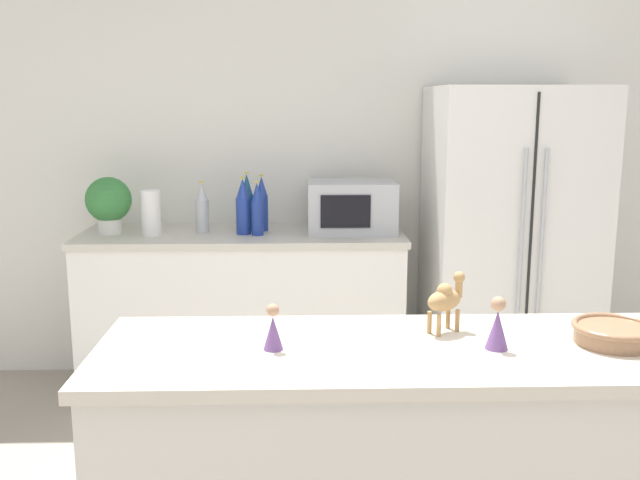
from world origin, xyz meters
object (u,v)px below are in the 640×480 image
Objects in this scene: potted_plant at (109,202)px; back_bottle_3 at (257,210)px; back_bottle_0 at (243,207)px; back_bottle_1 at (262,204)px; paper_towel_roll at (151,213)px; microwave at (351,206)px; refrigerator at (508,244)px; fruit_bowl at (614,333)px; wise_man_figurine_blue at (273,330)px; wise_man_figurine_crimson at (497,327)px; camel_figurine at (446,299)px; back_bottle_2 at (247,203)px; back_bottle_4 at (202,208)px.

potted_plant is 1.06× the size of back_bottle_3.
back_bottle_0 is 1.00× the size of back_bottle_1.
back_bottle_1 is (0.59, 0.12, 0.03)m from paper_towel_roll.
potted_plant is at bearing -178.80° from microwave.
back_bottle_0 is at bearing 178.51° from refrigerator.
back_bottle_3 is (0.81, -0.07, -0.03)m from potted_plant.
refrigerator is 5.78× the size of back_bottle_3.
wise_man_figurine_blue is (-0.93, -0.02, 0.02)m from fruit_bowl.
potted_plant is 1.38× the size of fruit_bowl.
wise_man_figurine_crimson is (0.24, -2.09, -0.01)m from microwave.
back_bottle_1 is 2.25m from wise_man_figurine_crimson.
refrigerator is 9.97× the size of camel_figurine.
wise_man_figurine_crimson is at bearing -52.62° from camel_figurine.
wise_man_figurine_blue is 0.87× the size of wise_man_figurine_crimson.
back_bottle_2 is at bearing 109.62° from camel_figurine.
back_bottle_2 is 1.12× the size of back_bottle_3.
microwave is (-0.85, 0.10, 0.20)m from refrigerator.
back_bottle_0 is 0.95× the size of back_bottle_2.
potted_plant is 2.47× the size of wise_man_figurine_blue.
back_bottle_3 is at bearing 94.54° from wise_man_figurine_blue.
paper_towel_roll is at bearing -14.07° from potted_plant.
paper_towel_roll is at bearing -177.39° from back_bottle_0.
back_bottle_3 reaches higher than wise_man_figurine_crimson.
potted_plant reaches higher than fruit_bowl.
potted_plant is at bearing 127.12° from camel_figurine.
refrigerator is 1.98m from fruit_bowl.
paper_towel_roll is 2.40m from wise_man_figurine_crimson.
refrigerator is at bearing -6.85° from microwave.
paper_towel_roll is 0.78× the size of back_bottle_0.
wise_man_figurine_crimson is (0.75, -1.99, -0.01)m from back_bottle_3.
camel_figurine is 1.18× the size of wise_man_figurine_crimson.
refrigerator is at bearing 81.72° from fruit_bowl.
back_bottle_2 is 2.61× the size of wise_man_figurine_blue.
back_bottle_3 is 1.72× the size of camel_figurine.
paper_towel_roll is 1.94× the size of wise_man_figurine_blue.
microwave is at bearing 10.91° from back_bottle_3.
back_bottle_0 is (-1.45, 0.04, 0.21)m from refrigerator.
wise_man_figurine_blue is (0.46, -2.07, -0.01)m from back_bottle_4.
refrigerator is at bearing 58.50° from wise_man_figurine_blue.
back_bottle_4 is (-0.24, -0.04, -0.02)m from back_bottle_2.
back_bottle_0 is 2.19m from wise_man_figurine_crimson.
camel_figurine is (0.95, -1.94, 0.03)m from back_bottle_4.
back_bottle_1 is at bearing 109.08° from wise_man_figurine_crimson.
wise_man_figurine_crimson reaches higher than fruit_bowl.
back_bottle_0 is 1.06× the size of back_bottle_3.
back_bottle_4 is 2.16m from camel_figurine.
back_bottle_4 is (-0.82, -0.00, -0.01)m from microwave.
wise_man_figurine_crimson is (0.83, -2.02, -0.02)m from back_bottle_0.
back_bottle_1 reaches higher than potted_plant.
back_bottle_2 is at bearing 13.72° from paper_towel_roll.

